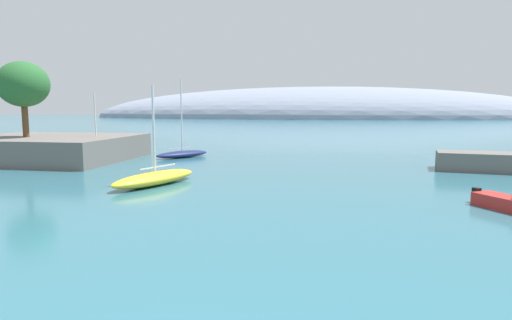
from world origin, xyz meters
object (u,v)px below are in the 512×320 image
at_px(tree_clump_shore, 23,85).
at_px(sailboat_yellow_mid_mooring, 155,178).
at_px(sailboat_teal_near_shore, 97,156).
at_px(sailboat_navy_outer_mooring, 182,153).

bearing_deg(tree_clump_shore, sailboat_yellow_mid_mooring, -29.54).
bearing_deg(sailboat_yellow_mid_mooring, sailboat_teal_near_shore, -115.58).
height_order(sailboat_teal_near_shore, sailboat_yellow_mid_mooring, sailboat_teal_near_shore).
relative_size(tree_clump_shore, sailboat_navy_outer_mooring, 0.89).
bearing_deg(sailboat_navy_outer_mooring, sailboat_yellow_mid_mooring, -130.28).
relative_size(tree_clump_shore, sailboat_teal_near_shore, 1.08).
bearing_deg(tree_clump_shore, sailboat_navy_outer_mooring, 23.05).
bearing_deg(sailboat_yellow_mid_mooring, sailboat_navy_outer_mooring, -145.24).
height_order(sailboat_yellow_mid_mooring, sailboat_navy_outer_mooring, sailboat_navy_outer_mooring).
xyz_separation_m(tree_clump_shore, sailboat_navy_outer_mooring, (15.75, 6.70, -8.01)).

